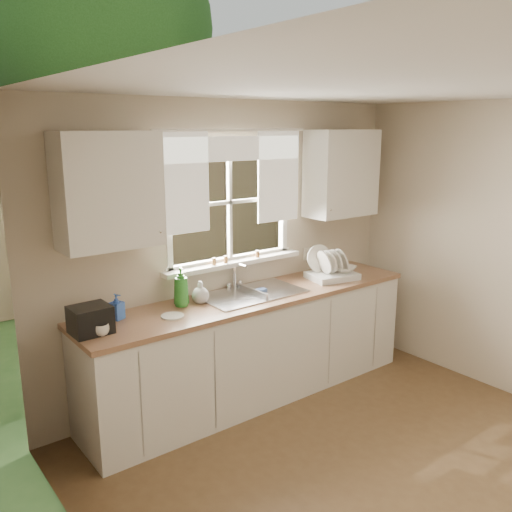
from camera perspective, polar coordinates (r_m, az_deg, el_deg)
ground at (r=3.88m, az=16.35°, el=-23.04°), size 4.00×4.00×0.00m
room_walls at (r=3.28m, az=18.70°, el=-5.76°), size 3.62×4.02×2.50m
ceiling at (r=3.15m, az=19.47°, el=16.79°), size 3.60×4.00×0.02m
window at (r=4.64m, az=-2.65°, el=3.63°), size 1.38×0.16×1.06m
curtains at (r=4.54m, az=-2.33°, el=9.12°), size 1.50×0.03×0.81m
base_cabinets at (r=4.69m, az=-0.23°, el=-9.66°), size 3.00×0.62×0.87m
countertop at (r=4.53m, az=-0.23°, el=-4.36°), size 3.04×0.65×0.04m
upper_cabinet_left at (r=3.89m, az=-15.29°, el=6.69°), size 0.70×0.33×0.80m
upper_cabinet_right at (r=5.21m, az=8.99°, el=8.60°), size 0.70×0.33×0.80m
wall_outlet at (r=5.25m, az=5.39°, el=0.23°), size 0.08×0.01×0.12m
sill_jars at (r=4.64m, az=-2.45°, el=-0.23°), size 0.50×0.04×0.06m
backyard at (r=10.72m, az=-21.21°, el=18.95°), size 20.00×10.00×6.13m
sink at (r=4.57m, az=-0.47°, el=-4.89°), size 0.88×0.52×0.40m
dish_rack at (r=5.03m, az=7.93°, el=-1.56°), size 0.48×0.40×0.30m
bowl at (r=5.08m, az=9.28°, el=-1.35°), size 0.28×0.28×0.05m
soap_bottle_a at (r=4.25m, az=-7.90°, el=-3.20°), size 0.15×0.15×0.32m
soap_bottle_b at (r=4.07m, az=-14.46°, el=-5.18°), size 0.11×0.11×0.19m
soap_bottle_c at (r=4.33m, az=-5.88°, el=-3.80°), size 0.15×0.15×0.18m
saucer at (r=4.06m, az=-8.78°, el=-6.27°), size 0.17×0.17×0.01m
cup at (r=3.80m, az=-15.96°, el=-7.48°), size 0.13×0.13×0.08m
black_appliance at (r=3.85m, az=-17.04°, el=-6.43°), size 0.26×0.23×0.19m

